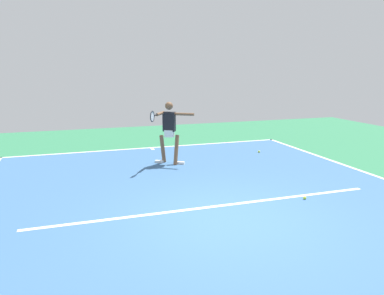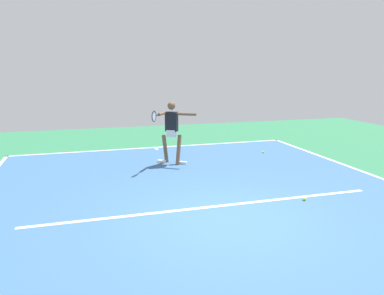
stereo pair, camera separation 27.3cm
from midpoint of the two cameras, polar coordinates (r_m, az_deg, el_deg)
ground_plane at (r=6.82m, az=4.33°, el=-11.00°), size 22.80×22.80×0.00m
court_surface at (r=6.82m, az=4.33°, el=-10.99°), size 9.49×13.16×0.00m
court_line_baseline_near at (r=12.83m, az=-6.92°, el=-0.02°), size 9.49×0.10×0.01m
court_line_service at (r=7.40m, az=2.33°, el=-9.09°), size 7.12×0.10×0.01m
court_line_centre_mark at (r=12.64m, az=-6.74°, el=-0.20°), size 0.10×0.30×0.01m
tennis_player at (r=10.42m, az=-4.31°, el=2.94°), size 1.34×1.08×1.78m
tennis_ball_far_corner at (r=12.16m, az=9.67°, el=-0.63°), size 0.07×0.07×0.07m
tennis_ball_centre_court at (r=8.08m, az=16.07°, el=-7.48°), size 0.07×0.07×0.07m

